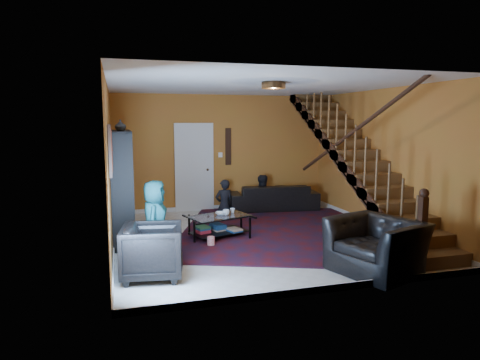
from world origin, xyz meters
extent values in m
plane|color=beige|center=(0.00, 0.00, 0.00)|extent=(5.50, 5.50, 0.00)
plane|color=#B25E27|center=(0.00, 2.75, 1.40)|extent=(5.20, 0.00, 5.20)
plane|color=#B25E27|center=(0.00, -2.75, 1.40)|extent=(5.20, 0.00, 5.20)
plane|color=#B25E27|center=(-2.60, 0.00, 1.40)|extent=(0.00, 5.50, 5.50)
plane|color=#B25E27|center=(2.60, 0.00, 1.40)|extent=(0.00, 5.50, 5.50)
plane|color=white|center=(0.00, 0.00, 2.80)|extent=(5.50, 5.50, 0.00)
cube|color=silver|center=(0.00, 2.74, 0.05)|extent=(5.20, 0.02, 0.10)
cube|color=silver|center=(-2.59, 0.00, 0.05)|extent=(0.02, 5.50, 0.10)
cube|color=#B25E27|center=(2.12, 0.00, 1.32)|extent=(0.95, 4.92, 2.83)
cube|color=black|center=(1.67, 0.00, 1.40)|extent=(0.04, 5.02, 3.02)
cylinder|color=black|center=(1.70, 0.00, 1.85)|extent=(0.07, 4.20, 2.44)
cube|color=black|center=(1.70, -2.40, 0.55)|extent=(0.10, 0.10, 1.10)
cube|color=black|center=(-2.41, 0.60, 1.00)|extent=(0.35, 1.80, 2.00)
cube|color=black|center=(-2.41, 0.60, 0.40)|extent=(0.35, 1.72, 0.03)
cube|color=black|center=(-2.41, 0.60, 1.16)|extent=(0.35, 1.72, 0.03)
cube|color=silver|center=(-0.70, 2.73, 1.02)|extent=(0.82, 0.05, 2.05)
cube|color=maroon|center=(-2.57, -0.90, 1.75)|extent=(0.04, 0.74, 0.74)
cube|color=black|center=(0.15, 2.73, 1.55)|extent=(0.14, 0.03, 0.90)
cylinder|color=#3F2814|center=(0.00, -0.80, 2.74)|extent=(0.40, 0.40, 0.10)
cube|color=#3F0B0E|center=(0.64, 0.33, 0.01)|extent=(5.18, 5.50, 0.02)
imported|color=black|center=(1.17, 2.30, 0.32)|extent=(2.24, 1.09, 0.63)
imported|color=black|center=(-2.05, -1.59, 0.38)|extent=(0.94, 0.92, 0.75)
imported|color=black|center=(1.06, -2.25, 0.38)|extent=(1.37, 1.46, 0.77)
imported|color=black|center=(-0.05, 2.35, 0.17)|extent=(0.49, 0.35, 1.24)
imported|color=black|center=(0.88, 2.35, 0.21)|extent=(0.69, 0.56, 1.32)
imported|color=#1A5A64|center=(-1.95, -0.82, 0.63)|extent=(0.53, 0.69, 1.26)
cube|color=black|center=(-1.21, -0.11, 0.21)|extent=(0.04, 0.04, 0.41)
cube|color=black|center=(-0.18, -0.11, 0.21)|extent=(0.04, 0.04, 0.41)
cube|color=black|center=(-1.21, 0.47, 0.21)|extent=(0.04, 0.04, 0.41)
cube|color=black|center=(-0.18, 0.47, 0.21)|extent=(0.04, 0.04, 0.41)
cube|color=black|center=(-0.69, 0.18, 0.11)|extent=(1.16, 0.88, 0.02)
cube|color=silver|center=(-0.69, 0.18, 0.41)|extent=(1.24, 0.96, 0.02)
imported|color=#999999|center=(-0.55, 0.20, 0.47)|extent=(0.17, 0.17, 0.10)
imported|color=#999999|center=(-0.39, 0.35, 0.46)|extent=(0.13, 0.13, 0.09)
imported|color=#999999|center=(-0.64, 0.24, 0.44)|extent=(0.27, 0.27, 0.05)
imported|color=#999999|center=(-2.41, 0.10, 2.10)|extent=(0.18, 0.18, 0.19)
cylinder|color=red|center=(-0.96, -0.33, 0.10)|extent=(0.17, 0.17, 0.15)
camera|label=1|loc=(-2.47, -7.43, 2.16)|focal=32.00mm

